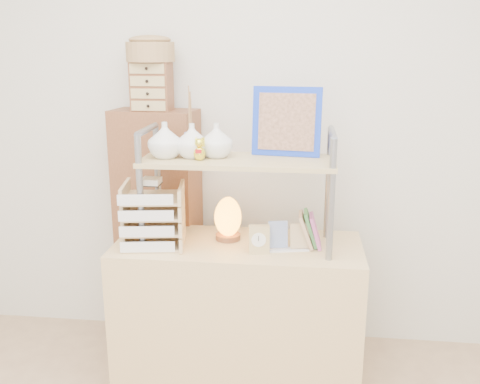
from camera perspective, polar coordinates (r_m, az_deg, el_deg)
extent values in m
cube|color=silver|center=(2.96, 0.96, 7.95)|extent=(3.40, 0.02, 2.60)
cube|color=tan|center=(2.77, -0.21, -12.81)|extent=(1.20, 0.50, 0.75)
cube|color=brown|center=(3.07, -8.65, -3.96)|extent=(0.48, 0.30, 1.35)
cylinder|color=gray|center=(2.47, -10.59, -0.28)|extent=(0.03, 0.03, 0.55)
cylinder|color=gray|center=(2.75, -8.77, 1.38)|extent=(0.03, 0.03, 0.55)
cylinder|color=gray|center=(2.56, -9.91, 6.56)|extent=(0.03, 0.30, 0.03)
cylinder|color=gray|center=(2.37, 9.71, -0.94)|extent=(0.03, 0.03, 0.55)
cylinder|color=gray|center=(2.66, 9.42, 0.85)|extent=(0.03, 0.03, 0.55)
cylinder|color=gray|center=(2.45, 9.84, 6.21)|extent=(0.03, 0.30, 0.03)
cube|color=tan|center=(2.49, -0.23, 3.33)|extent=(0.90, 0.34, 0.02)
imported|color=silver|center=(2.52, -8.01, 5.51)|extent=(0.16, 0.16, 0.17)
imported|color=silver|center=(2.51, -5.13, 5.47)|extent=(0.15, 0.15, 0.16)
imported|color=silver|center=(2.51, -2.52, 5.53)|extent=(0.15, 0.15, 0.16)
cylinder|color=#263DA5|center=(2.64, -5.20, 5.28)|extent=(0.07, 0.07, 0.10)
cube|color=#1536C7|center=(2.55, 4.99, 7.49)|extent=(0.33, 0.09, 0.33)
cube|color=brown|center=(2.54, 4.98, 7.46)|extent=(0.27, 0.07, 0.27)
cube|color=#BA5192|center=(2.57, 8.05, -4.05)|extent=(0.06, 0.12, 0.17)
cube|color=#4A944C|center=(2.58, 7.55, -3.89)|extent=(0.07, 0.12, 0.17)
cube|color=tan|center=(2.56, 7.06, -4.02)|extent=(0.07, 0.13, 0.16)
cube|color=tan|center=(2.64, -9.04, -5.35)|extent=(0.31, 0.29, 0.01)
cube|color=white|center=(2.52, -9.83, -5.80)|extent=(0.25, 0.05, 0.05)
cube|color=tan|center=(2.61, -9.11, -3.80)|extent=(0.31, 0.29, 0.01)
cube|color=white|center=(2.49, -9.91, -4.18)|extent=(0.25, 0.05, 0.05)
cube|color=tan|center=(2.59, -9.18, -2.22)|extent=(0.31, 0.29, 0.01)
cube|color=white|center=(2.47, -9.99, -2.52)|extent=(0.25, 0.05, 0.05)
cube|color=tan|center=(2.57, -9.25, -0.61)|extent=(0.31, 0.29, 0.01)
cube|color=white|center=(2.45, -10.07, -0.84)|extent=(0.25, 0.05, 0.05)
cube|color=beige|center=(2.53, -9.45, 1.12)|extent=(0.08, 0.08, 0.03)
cylinder|color=brown|center=(2.66, -1.29, -4.79)|extent=(0.12, 0.12, 0.03)
ellipsoid|color=orange|center=(2.63, -1.30, -2.57)|extent=(0.14, 0.13, 0.19)
cube|color=tan|center=(2.47, 2.04, -5.09)|extent=(0.10, 0.05, 0.13)
cylinder|color=white|center=(2.45, 2.00, -5.13)|extent=(0.07, 0.01, 0.07)
cube|color=white|center=(2.54, 5.14, -6.12)|extent=(0.20, 0.09, 0.01)
cube|color=#204094|center=(2.52, 4.09, -4.54)|extent=(0.09, 0.05, 0.13)
cube|color=tan|center=(2.53, 6.40, -4.67)|extent=(0.09, 0.04, 0.12)
cube|color=brown|center=(2.89, -9.39, 11.06)|extent=(0.20, 0.15, 0.25)
cube|color=tan|center=(2.82, -9.74, 9.04)|extent=(0.18, 0.01, 0.05)
cube|color=tan|center=(2.82, -9.80, 10.30)|extent=(0.18, 0.01, 0.05)
cube|color=tan|center=(2.81, -9.86, 11.57)|extent=(0.18, 0.01, 0.05)
cube|color=tan|center=(2.81, -9.92, 12.84)|extent=(0.18, 0.01, 0.05)
cylinder|color=olive|center=(2.88, -9.54, 14.53)|extent=(0.25, 0.25, 0.10)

